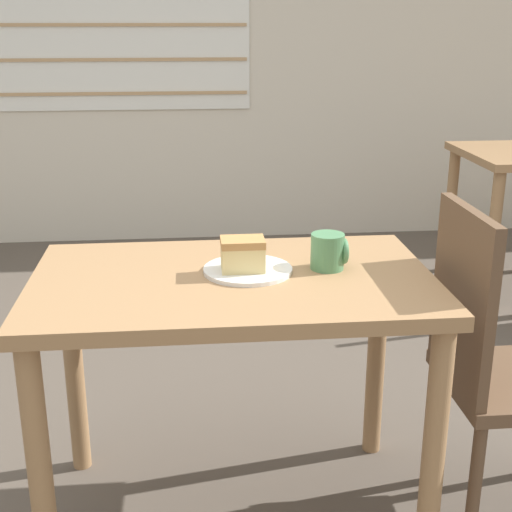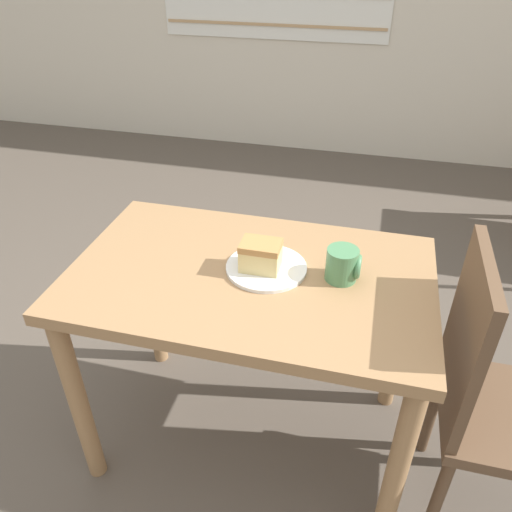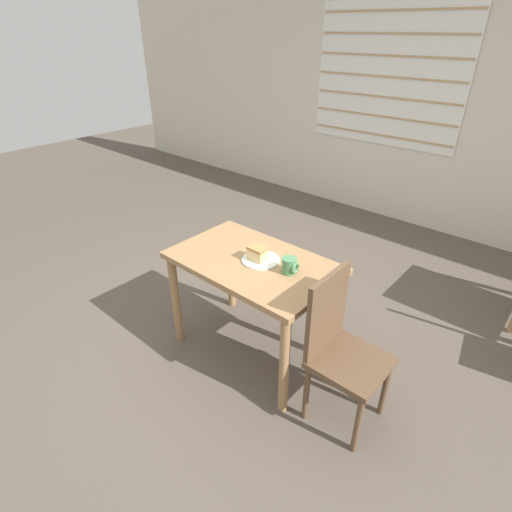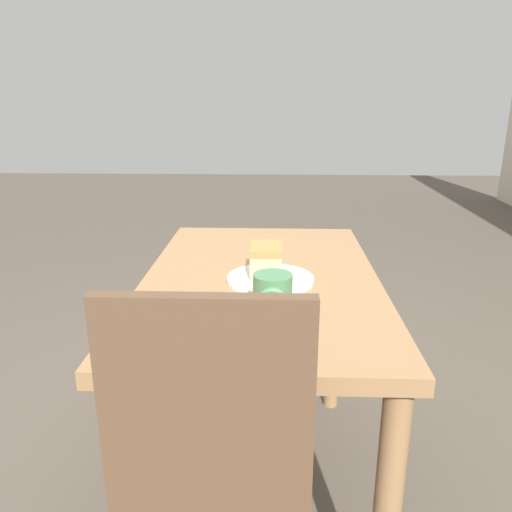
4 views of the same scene
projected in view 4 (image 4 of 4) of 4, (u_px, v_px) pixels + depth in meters
The scene contains 5 objects.
ground_plane at pixel (230, 472), 1.75m from camera, with size 14.00×14.00×0.00m, color brown.
dining_table_near at pixel (261, 314), 1.48m from camera, with size 1.09×0.67×0.76m.
plate at pixel (270, 279), 1.40m from camera, with size 0.24×0.24×0.01m.
cake_slice at pixel (266, 260), 1.40m from camera, with size 0.12×0.09×0.09m.
coffee_mug at pixel (273, 295), 1.17m from camera, with size 0.10×0.09×0.10m.
Camera 4 is at (1.43, 0.14, 1.26)m, focal length 35.00 mm.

